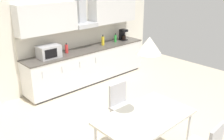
# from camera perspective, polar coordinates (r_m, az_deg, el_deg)

# --- Properties ---
(ground_plane) EXTENTS (8.65, 8.05, 0.02)m
(ground_plane) POSITION_cam_1_polar(r_m,az_deg,el_deg) (4.42, 3.44, -15.44)
(ground_plane) COLOR beige
(wall_back) EXTENTS (6.92, 0.10, 2.57)m
(wall_back) POSITION_cam_1_polar(r_m,az_deg,el_deg) (5.93, -15.72, 7.33)
(wall_back) COLOR silver
(wall_back) RESTS_ON ground_plane
(kitchen_counter) EXTENTS (3.35, 0.63, 0.88)m
(kitchen_counter) POSITION_cam_1_polar(r_m,az_deg,el_deg) (6.40, -5.44, 1.14)
(kitchen_counter) COLOR #333333
(kitchen_counter) RESTS_ON ground_plane
(backsplash_tile) EXTENTS (3.33, 0.02, 0.46)m
(backsplash_tile) POSITION_cam_1_polar(r_m,az_deg,el_deg) (6.43, -7.22, 7.41)
(backsplash_tile) COLOR silver
(backsplash_tile) RESTS_ON kitchen_counter
(upper_wall_cabinets) EXTENTS (3.33, 0.40, 0.65)m
(upper_wall_cabinets) POSITION_cam_1_polar(r_m,az_deg,el_deg) (6.19, -6.62, 12.63)
(upper_wall_cabinets) COLOR silver
(microwave) EXTENTS (0.48, 0.35, 0.28)m
(microwave) POSITION_cam_1_polar(r_m,az_deg,el_deg) (5.67, -14.26, 4.10)
(microwave) COLOR #ADADB2
(microwave) RESTS_ON kitchen_counter
(coffee_maker) EXTENTS (0.18, 0.19, 0.30)m
(coffee_maker) POSITION_cam_1_polar(r_m,az_deg,el_deg) (7.04, 2.49, 8.06)
(coffee_maker) COLOR black
(coffee_maker) RESTS_ON kitchen_counter
(bottle_green) EXTENTS (0.07, 0.07, 0.24)m
(bottle_green) POSITION_cam_1_polar(r_m,az_deg,el_deg) (6.83, 0.77, 7.24)
(bottle_green) COLOR green
(bottle_green) RESTS_ON kitchen_counter
(bottle_yellow) EXTENTS (0.08, 0.08, 0.27)m
(bottle_yellow) POSITION_cam_1_polar(r_m,az_deg,el_deg) (6.51, -2.09, 6.69)
(bottle_yellow) COLOR yellow
(bottle_yellow) RESTS_ON kitchen_counter
(bottle_red) EXTENTS (0.08, 0.08, 0.24)m
(bottle_red) POSITION_cam_1_polar(r_m,az_deg,el_deg) (5.94, -10.34, 4.81)
(bottle_red) COLOR red
(bottle_red) RESTS_ON kitchen_counter
(dining_table) EXTENTS (1.38, 0.81, 0.75)m
(dining_table) POSITION_cam_1_polar(r_m,az_deg,el_deg) (3.62, 7.59, -11.03)
(dining_table) COLOR silver
(dining_table) RESTS_ON ground_plane
(chair_far_right) EXTENTS (0.41, 0.41, 0.87)m
(chair_far_right) POSITION_cam_1_polar(r_m,az_deg,el_deg) (4.36, 2.19, -7.46)
(chair_far_right) COLOR #B2B2B7
(chair_far_right) RESTS_ON ground_plane
(pendant_lamp) EXTENTS (0.32, 0.32, 0.22)m
(pendant_lamp) POSITION_cam_1_polar(r_m,az_deg,el_deg) (3.19, 8.51, 5.62)
(pendant_lamp) COLOR silver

